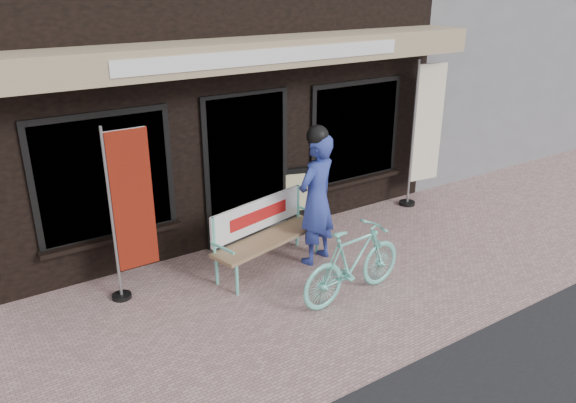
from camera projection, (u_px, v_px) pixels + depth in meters
ground at (328, 296)px, 6.89m from camera, size 70.00×70.00×0.00m
storefront at (158, 18)px, 9.63m from camera, size 7.00×6.77×6.00m
neighbor_right_near at (465, 13)px, 14.46m from camera, size 10.00×7.00×5.60m
bench at (264, 229)px, 7.43m from camera, size 1.76×0.82×0.92m
person at (316, 197)px, 7.44m from camera, size 0.76×0.62×1.91m
bicycle at (353, 262)px, 6.72m from camera, size 1.58×0.56×0.93m
nobori_red at (130, 210)px, 6.56m from camera, size 0.63×0.24×2.15m
nobori_cream at (425, 131)px, 9.31m from camera, size 0.73×0.30×2.46m
menu_stand at (296, 197)px, 8.65m from camera, size 0.48×0.24×0.96m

